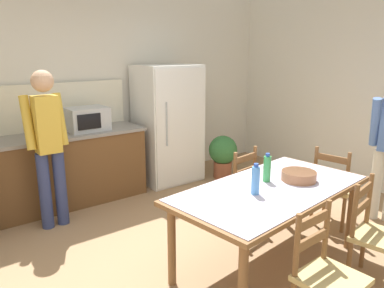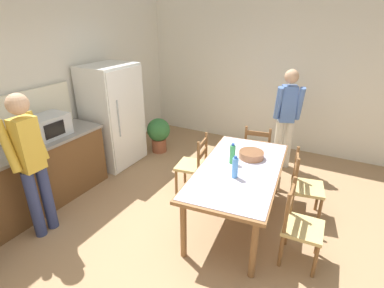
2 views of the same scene
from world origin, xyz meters
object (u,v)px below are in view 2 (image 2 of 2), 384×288
Objects in this scene: dining_table at (239,174)px; person_at_counter at (30,160)px; chair_side_near_left at (300,226)px; bottle_off_centre at (232,154)px; potted_plant at (159,133)px; person_by_table at (287,115)px; serving_bowl at (251,154)px; refrigerator at (113,116)px; microwave at (48,126)px; chair_side_far_right at (194,165)px; chair_head_end at (257,152)px; bottle_near_centre at (235,168)px; chair_side_near_right at (304,187)px.

person_at_counter reaches higher than dining_table.
dining_table is 2.18× the size of chair_side_near_left.
bottle_off_centre is 2.35m from potted_plant.
serving_bowl is at bearing -26.70° from person_by_table.
microwave is (-1.24, 0.02, 0.22)m from refrigerator.
person_by_table is at bearing -9.60° from bottle_off_centre.
chair_side_far_right is at bearing -55.82° from person_by_table.
dining_table is (0.66, -2.53, -0.40)m from microwave.
person_at_counter is (-0.66, -0.52, -0.10)m from microwave.
person_at_counter is at bearing 43.79° from chair_head_end.
dining_table is at bearing 64.98° from chair_side_near_left.
chair_side_far_right is at bearing 42.58° from chair_head_end.
chair_side_far_right is at bearing 67.24° from dining_table.
bottle_near_centre is at bearing 86.23° from chair_head_end.
person_at_counter is (-1.09, 2.04, 0.09)m from bottle_near_centre.
chair_head_end is (0.66, -2.38, -0.43)m from refrigerator.
person_by_table is (1.71, -0.29, 0.06)m from bottle_off_centre.
bottle_near_centre is 0.30× the size of chair_head_end.
dining_table is 2.18× the size of chair_head_end.
chair_side_far_right is at bearing -97.70° from refrigerator.
bottle_off_centre reaches higher than potted_plant.
serving_bowl is at bearing -68.68° from microwave.
chair_side_near_right is at bearing -105.70° from potted_plant.
chair_head_end is at bearing 38.66° from chair_side_near_right.
chair_side_near_left reaches higher than dining_table.
dining_table is 0.36m from serving_bowl.
potted_plant is (0.06, 1.95, -0.06)m from chair_head_end.
chair_side_far_right reaches higher than dining_table.
chair_side_far_right is 2.12m from person_at_counter.
potted_plant is (1.95, -0.45, -0.70)m from microwave.
person_at_counter reaches higher than bottle_off_centre.
potted_plant is at bearing 65.74° from serving_bowl.
dining_table is 7.34× the size of bottle_near_centre.
microwave is 3.42m from chair_side_near_left.
bottle_off_centre is 0.40× the size of potted_plant.
refrigerator is at bearing 84.74° from serving_bowl.
microwave is 0.55× the size of chair_side_far_right.
chair_head_end is (1.23, 0.13, -0.25)m from dining_table.
person_at_counter is (-1.32, 2.01, 0.30)m from dining_table.
refrigerator is 1.91× the size of chair_side_far_right.
microwave is 2.12m from potted_plant.
microwave is at bearing 104.72° from dining_table.
person_by_table is at bearing -47.64° from microwave.
person_at_counter is at bearing 126.74° from bottle_off_centre.
bottle_off_centre is 0.31m from serving_bowl.
microwave is at bearing -69.51° from person_by_table.
bottle_near_centre is 2.03m from person_by_table.
person_by_table is at bearing -5.08° from dining_table.
chair_side_near_left is 1.83m from chair_head_end.
person_by_table is (2.45, -2.69, -0.13)m from microwave.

